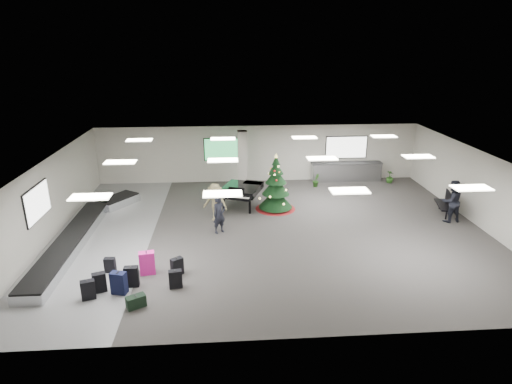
{
  "coord_description": "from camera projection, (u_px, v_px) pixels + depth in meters",
  "views": [
    {
      "loc": [
        -1.86,
        -16.49,
        7.56
      ],
      "look_at": [
        -0.6,
        1.0,
        1.41
      ],
      "focal_mm": 30.0,
      "sensor_mm": 36.0,
      "label": 1
    }
  ],
  "objects": [
    {
      "name": "potted_plant_right",
      "position": [
        390.0,
        177.0,
        24.24
      ],
      "size": [
        0.56,
        0.56,
        0.72
      ],
      "primitive_type": "imported",
      "rotation": [
        0.0,
        0.0,
        2.26
      ],
      "color": "#183C13",
      "rests_on": "ground"
    },
    {
      "name": "traveler_bench",
      "position": [
        451.0,
        201.0,
        18.79
      ],
      "size": [
        1.02,
        0.85,
        1.92
      ],
      "primitive_type": "imported",
      "rotation": [
        0.0,
        0.0,
        3.28
      ],
      "color": "black",
      "rests_on": "ground"
    },
    {
      "name": "christmas_tree",
      "position": [
        276.0,
        190.0,
        20.25
      ],
      "size": [
        1.91,
        1.91,
        2.72
      ],
      "color": "maroon",
      "rests_on": "ground"
    },
    {
      "name": "green_duffel",
      "position": [
        136.0,
        301.0,
        12.86
      ],
      "size": [
        0.63,
        0.53,
        0.4
      ],
      "rotation": [
        0.0,
        0.0,
        0.52
      ],
      "color": "black",
      "rests_on": "ground"
    },
    {
      "name": "traveler_b",
      "position": [
        215.0,
        202.0,
        18.96
      ],
      "size": [
        1.26,
        0.97,
        1.72
      ],
      "primitive_type": "imported",
      "rotation": [
        0.0,
        0.0,
        -0.33
      ],
      "color": "#897D54",
      "rests_on": "ground"
    },
    {
      "name": "potted_plant_left",
      "position": [
        316.0,
        180.0,
        23.59
      ],
      "size": [
        0.47,
        0.5,
        0.73
      ],
      "primitive_type": "imported",
      "rotation": [
        0.0,
        0.0,
        1.11
      ],
      "color": "#183C13",
      "rests_on": "ground"
    },
    {
      "name": "traveler_a",
      "position": [
        219.0,
        215.0,
        17.74
      ],
      "size": [
        0.7,
        0.65,
        1.61
      ],
      "primitive_type": "imported",
      "rotation": [
        0.0,
        0.0,
        0.59
      ],
      "color": "black",
      "rests_on": "ground"
    },
    {
      "name": "grand_piano",
      "position": [
        241.0,
        190.0,
        20.5
      ],
      "size": [
        2.26,
        2.56,
        1.22
      ],
      "rotation": [
        0.0,
        0.0,
        -0.35
      ],
      "color": "black",
      "rests_on": "ground"
    },
    {
      "name": "pink_suitcase",
      "position": [
        147.0,
        263.0,
        14.66
      ],
      "size": [
        0.57,
        0.38,
        0.84
      ],
      "rotation": [
        0.0,
        0.0,
        0.18
      ],
      "color": "#E01D8F",
      "rests_on": "ground"
    },
    {
      "name": "suitcase_5",
      "position": [
        88.0,
        290.0,
        13.24
      ],
      "size": [
        0.47,
        0.35,
        0.65
      ],
      "rotation": [
        0.0,
        0.0,
        0.31
      ],
      "color": "black",
      "rests_on": "ground"
    },
    {
      "name": "bench",
      "position": [
        446.0,
        202.0,
        19.74
      ],
      "size": [
        0.92,
        1.68,
        1.01
      ],
      "rotation": [
        0.0,
        0.0,
        -0.25
      ],
      "color": "black",
      "rests_on": "ground"
    },
    {
      "name": "room_envelope",
      "position": [
        262.0,
        174.0,
        17.98
      ],
      "size": [
        18.02,
        14.02,
        3.21
      ],
      "color": "#B8B4A8",
      "rests_on": "ground"
    },
    {
      "name": "suitcase_1",
      "position": [
        132.0,
        276.0,
        13.93
      ],
      "size": [
        0.46,
        0.25,
        0.72
      ],
      "rotation": [
        0.0,
        0.0,
        0.04
      ],
      "color": "black",
      "rests_on": "ground"
    },
    {
      "name": "suitcase_7",
      "position": [
        175.0,
        279.0,
        13.86
      ],
      "size": [
        0.46,
        0.3,
        0.64
      ],
      "rotation": [
        0.0,
        0.0,
        0.19
      ],
      "color": "black",
      "rests_on": "ground"
    },
    {
      "name": "suitcase_0",
      "position": [
        99.0,
        282.0,
        13.62
      ],
      "size": [
        0.48,
        0.36,
        0.68
      ],
      "rotation": [
        0.0,
        0.0,
        0.35
      ],
      "color": "black",
      "rests_on": "ground"
    },
    {
      "name": "ground",
      "position": [
        272.0,
        231.0,
        18.15
      ],
      "size": [
        18.0,
        18.0,
        0.0
      ],
      "primitive_type": "plane",
      "color": "#32302E",
      "rests_on": "ground"
    },
    {
      "name": "navy_suitcase",
      "position": [
        119.0,
        283.0,
        13.52
      ],
      "size": [
        0.53,
        0.39,
        0.76
      ],
      "rotation": [
        0.0,
        0.0,
        -0.26
      ],
      "color": "black",
      "rests_on": "ground"
    },
    {
      "name": "baggage_carousel",
      "position": [
        82.0,
        233.0,
        17.47
      ],
      "size": [
        2.28,
        9.71,
        0.43
      ],
      "color": "silver",
      "rests_on": "ground"
    },
    {
      "name": "suitcase_3",
      "position": [
        177.0,
        266.0,
        14.64
      ],
      "size": [
        0.46,
        0.42,
        0.63
      ],
      "rotation": [
        0.0,
        0.0,
        0.64
      ],
      "color": "black",
      "rests_on": "ground"
    },
    {
      "name": "service_counter",
      "position": [
        346.0,
        171.0,
        24.56
      ],
      "size": [
        4.05,
        0.65,
        1.08
      ],
      "color": "silver",
      "rests_on": "ground"
    },
    {
      "name": "suitcase_8",
      "position": [
        110.0,
        265.0,
        14.8
      ],
      "size": [
        0.38,
        0.23,
        0.56
      ],
      "rotation": [
        0.0,
        0.0,
        -0.06
      ],
      "color": "black",
      "rests_on": "ground"
    }
  ]
}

